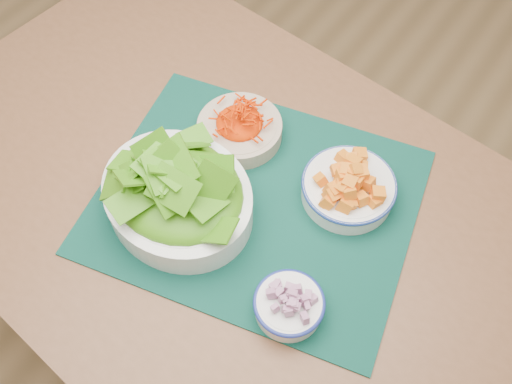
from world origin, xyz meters
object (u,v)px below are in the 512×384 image
table (214,207)px  onion_bowl (289,304)px  squash_bowl (349,183)px  carrot_bowl (240,126)px  placemat (256,201)px  lettuce_bowl (176,189)px

table → onion_bowl: bearing=-20.9°
table → squash_bowl: (0.23, 0.13, 0.14)m
carrot_bowl → onion_bowl: size_ratio=1.60×
placemat → carrot_bowl: size_ratio=3.01×
lettuce_bowl → onion_bowl: bearing=-0.2°
carrot_bowl → squash_bowl: squash_bowl is taller
table → lettuce_bowl: lettuce_bowl is taller
placemat → onion_bowl: onion_bowl is taller
carrot_bowl → onion_bowl: bearing=-41.6°
placemat → squash_bowl: 0.18m
squash_bowl → lettuce_bowl: bearing=-139.8°
onion_bowl → lettuce_bowl: bearing=169.5°
placemat → table: bearing=176.5°
carrot_bowl → onion_bowl: (0.29, -0.26, -0.00)m
lettuce_bowl → onion_bowl: size_ratio=2.77×
table → squash_bowl: squash_bowl is taller
table → placemat: placemat is taller
table → lettuce_bowl: size_ratio=4.04×
placemat → squash_bowl: bearing=25.6°
lettuce_bowl → carrot_bowl: bearing=102.8°
carrot_bowl → squash_bowl: bearing=0.3°
table → onion_bowl: onion_bowl is taller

